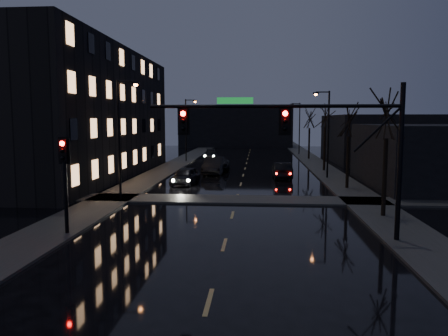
% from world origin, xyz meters
% --- Properties ---
extents(ground, '(160.00, 160.00, 0.00)m').
position_xyz_m(ground, '(0.00, 0.00, 0.00)').
color(ground, black).
rests_on(ground, ground).
extents(sidewalk_left, '(3.00, 140.00, 0.12)m').
position_xyz_m(sidewalk_left, '(-8.50, 35.00, 0.06)').
color(sidewalk_left, '#2D2D2B').
rests_on(sidewalk_left, ground).
extents(sidewalk_right, '(3.00, 140.00, 0.12)m').
position_xyz_m(sidewalk_right, '(8.50, 35.00, 0.06)').
color(sidewalk_right, '#2D2D2B').
rests_on(sidewalk_right, ground).
extents(sidewalk_cross, '(40.00, 3.00, 0.12)m').
position_xyz_m(sidewalk_cross, '(0.00, 18.50, 0.06)').
color(sidewalk_cross, '#2D2D2B').
rests_on(sidewalk_cross, ground).
extents(apartment_block, '(12.00, 30.00, 12.00)m').
position_xyz_m(apartment_block, '(-16.50, 30.00, 6.00)').
color(apartment_block, black).
rests_on(apartment_block, ground).
extents(commercial_right_near, '(10.00, 14.00, 5.00)m').
position_xyz_m(commercial_right_near, '(15.50, 26.00, 2.50)').
color(commercial_right_near, black).
rests_on(commercial_right_near, ground).
extents(commercial_right_far, '(12.00, 18.00, 6.00)m').
position_xyz_m(commercial_right_far, '(17.00, 48.00, 3.00)').
color(commercial_right_far, black).
rests_on(commercial_right_far, ground).
extents(far_block, '(22.00, 10.00, 8.00)m').
position_xyz_m(far_block, '(-3.00, 78.00, 4.00)').
color(far_block, black).
rests_on(far_block, ground).
extents(signal_mast, '(11.11, 0.41, 7.00)m').
position_xyz_m(signal_mast, '(3.85, 9.00, 4.87)').
color(signal_mast, black).
rests_on(signal_mast, ground).
extents(signal_pole_left, '(0.35, 0.41, 4.53)m').
position_xyz_m(signal_pole_left, '(-7.50, 8.99, 3.01)').
color(signal_pole_left, black).
rests_on(signal_pole_left, ground).
extents(tree_near, '(3.52, 3.52, 8.08)m').
position_xyz_m(tree_near, '(8.40, 14.00, 6.22)').
color(tree_near, black).
rests_on(tree_near, ground).
extents(tree_mid_a, '(3.30, 3.30, 7.58)m').
position_xyz_m(tree_mid_a, '(8.40, 24.00, 5.83)').
color(tree_mid_a, black).
rests_on(tree_mid_a, ground).
extents(tree_mid_b, '(3.74, 3.74, 8.59)m').
position_xyz_m(tree_mid_b, '(8.40, 36.00, 6.61)').
color(tree_mid_b, black).
rests_on(tree_mid_b, ground).
extents(tree_far, '(3.43, 3.43, 7.88)m').
position_xyz_m(tree_far, '(8.40, 50.00, 6.06)').
color(tree_far, black).
rests_on(tree_far, ground).
extents(streetlight_l_near, '(1.53, 0.28, 8.00)m').
position_xyz_m(streetlight_l_near, '(-7.58, 18.00, 4.77)').
color(streetlight_l_near, black).
rests_on(streetlight_l_near, ground).
extents(streetlight_l_far, '(1.53, 0.28, 8.00)m').
position_xyz_m(streetlight_l_far, '(-7.58, 45.00, 4.77)').
color(streetlight_l_far, black).
rests_on(streetlight_l_far, ground).
extents(streetlight_r_mid, '(1.53, 0.28, 8.00)m').
position_xyz_m(streetlight_r_mid, '(7.58, 30.00, 4.77)').
color(streetlight_r_mid, black).
rests_on(streetlight_r_mid, ground).
extents(streetlight_r_far, '(1.53, 0.28, 8.00)m').
position_xyz_m(streetlight_r_far, '(7.58, 58.00, 4.77)').
color(streetlight_r_far, black).
rests_on(streetlight_r_far, ground).
extents(oncoming_car_a, '(2.29, 4.48, 1.46)m').
position_xyz_m(oncoming_car_a, '(-4.62, 25.40, 0.73)').
color(oncoming_car_a, black).
rests_on(oncoming_car_a, ground).
extents(oncoming_car_b, '(2.06, 5.21, 1.69)m').
position_xyz_m(oncoming_car_b, '(-2.91, 32.66, 0.84)').
color(oncoming_car_b, black).
rests_on(oncoming_car_b, ground).
extents(oncoming_car_c, '(2.47, 5.02, 1.37)m').
position_xyz_m(oncoming_car_c, '(-2.75, 35.48, 0.68)').
color(oncoming_car_c, black).
rests_on(oncoming_car_c, ground).
extents(oncoming_car_d, '(2.29, 4.85, 1.37)m').
position_xyz_m(oncoming_car_d, '(-5.00, 48.96, 0.68)').
color(oncoming_car_d, black).
rests_on(oncoming_car_d, ground).
extents(lead_car, '(1.77, 4.57, 1.49)m').
position_xyz_m(lead_car, '(3.66, 30.01, 0.74)').
color(lead_car, black).
rests_on(lead_car, ground).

